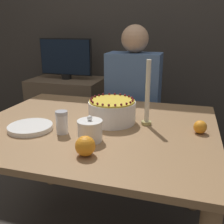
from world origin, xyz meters
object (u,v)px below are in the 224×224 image
(cake, at_px, (112,111))
(sugar_bowl, at_px, (90,130))
(sugar_shaker, at_px, (62,122))
(candle, at_px, (147,98))
(person_man_blue_shirt, at_px, (133,118))
(tv_monitor, at_px, (66,58))

(cake, distance_m, sugar_bowl, 0.26)
(sugar_shaker, relative_size, candle, 0.33)
(cake, distance_m, candle, 0.20)
(sugar_bowl, bearing_deg, person_man_blue_shirt, 89.43)
(candle, distance_m, tv_monitor, 1.42)
(sugar_shaker, height_order, candle, candle)
(candle, xyz_separation_m, tv_monitor, (-0.96, 1.04, 0.06))
(cake, bearing_deg, tv_monitor, 126.42)
(cake, distance_m, sugar_shaker, 0.29)
(sugar_bowl, height_order, candle, candle)
(cake, relative_size, sugar_bowl, 2.10)
(person_man_blue_shirt, bearing_deg, candle, 107.66)
(sugar_bowl, relative_size, sugar_shaker, 1.06)
(cake, height_order, person_man_blue_shirt, person_man_blue_shirt)
(cake, bearing_deg, sugar_bowl, -96.14)
(cake, distance_m, tv_monitor, 1.32)
(cake, xyz_separation_m, candle, (0.18, 0.02, 0.08))
(candle, distance_m, person_man_blue_shirt, 0.75)
(sugar_shaker, bearing_deg, candle, 32.15)
(candle, relative_size, person_man_blue_shirt, 0.27)
(person_man_blue_shirt, relative_size, tv_monitor, 2.36)
(sugar_bowl, distance_m, tv_monitor, 1.52)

